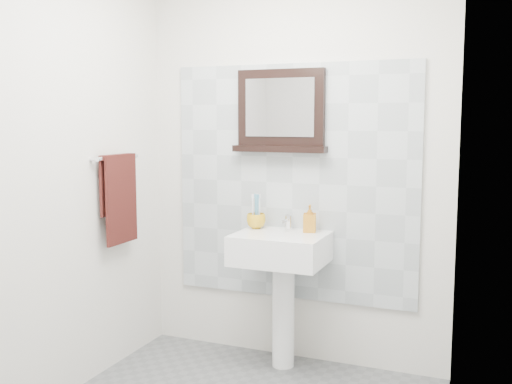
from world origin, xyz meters
TOP-DOWN VIEW (x-y plane):
  - back_wall at (0.00, 1.10)m, footprint 2.00×0.01m
  - front_wall at (0.00, -1.10)m, footprint 2.00×0.01m
  - left_wall at (-1.00, 0.00)m, footprint 0.01×2.20m
  - right_wall at (1.00, 0.00)m, footprint 0.01×2.20m
  - splashback at (0.00, 1.09)m, footprint 1.60×0.02m
  - pedestal_sink at (0.00, 0.87)m, footprint 0.55×0.44m
  - toothbrush_cup at (-0.21, 0.98)m, footprint 0.14×0.14m
  - toothbrushes at (-0.21, 0.98)m, footprint 0.05×0.04m
  - soap_dispenser at (0.15, 0.99)m, footprint 0.09×0.09m
  - framed_mirror at (-0.07, 1.06)m, footprint 0.61×0.11m
  - towel_bar at (-0.95, 0.54)m, footprint 0.07×0.40m
  - hand_towel at (-0.94, 0.54)m, footprint 0.06×0.30m

SIDE VIEW (x-z plane):
  - pedestal_sink at x=0.00m, z-range 0.20..1.16m
  - toothbrush_cup at x=-0.21m, z-range 0.86..0.96m
  - soap_dispenser at x=0.15m, z-range 0.86..1.03m
  - toothbrushes at x=-0.21m, z-range 0.88..1.09m
  - hand_towel at x=-0.94m, z-range 0.84..1.39m
  - splashback at x=0.00m, z-range 0.40..1.90m
  - back_wall at x=0.00m, z-range 0.00..2.50m
  - front_wall at x=0.00m, z-range 0.00..2.50m
  - left_wall at x=-1.00m, z-range 0.00..2.50m
  - right_wall at x=1.00m, z-range 0.00..2.50m
  - towel_bar at x=-0.95m, z-range 1.31..1.33m
  - framed_mirror at x=-0.07m, z-range 1.33..1.85m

